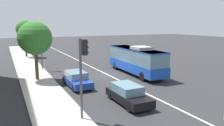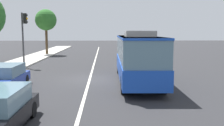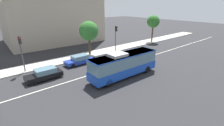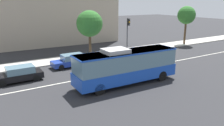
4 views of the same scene
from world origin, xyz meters
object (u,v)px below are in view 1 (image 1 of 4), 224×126
sedan_black (128,94)px  traffic_light_mid_block (42,43)px  sedan_blue (77,79)px  traffic_light_near_corner (83,65)px  street_tree_kerbside_centre (35,38)px  street_tree_kerbside_left (25,29)px  transit_bus (136,59)px

sedan_black → traffic_light_mid_block: size_ratio=0.87×
sedan_blue → traffic_light_near_corner: 8.34m
sedan_black → street_tree_kerbside_centre: bearing=-152.8°
traffic_light_mid_block → street_tree_kerbside_left: street_tree_kerbside_left is taller
sedan_blue → traffic_light_near_corner: bearing=-14.7°
sedan_black → street_tree_kerbside_centre: 12.19m
traffic_light_near_corner → street_tree_kerbside_left: size_ratio=0.78×
traffic_light_mid_block → street_tree_kerbside_left: (13.06, 0.90, 1.53)m
traffic_light_mid_block → sedan_blue: bearing=-81.6°
transit_bus → traffic_light_mid_block: traffic_light_mid_block is taller
sedan_black → transit_bus: bearing=144.6°
transit_bus → traffic_light_mid_block: (7.16, 9.79, 1.75)m
sedan_black → street_tree_kerbside_centre: street_tree_kerbside_centre is taller
street_tree_kerbside_left → traffic_light_mid_block: bearing=-176.1°
sedan_black → street_tree_kerbside_centre: (10.28, 5.31, 3.82)m
traffic_light_near_corner → traffic_light_mid_block: 16.95m
traffic_light_near_corner → street_tree_kerbside_left: street_tree_kerbside_left is taller
sedan_blue → sedan_black: bearing=18.1°
traffic_light_mid_block → street_tree_kerbside_centre: 5.59m
transit_bus → street_tree_kerbside_left: (20.22, 10.69, 3.28)m
sedan_black → traffic_light_near_corner: bearing=-71.3°
traffic_light_mid_block → street_tree_kerbside_left: bearing=92.2°
street_tree_kerbside_left → street_tree_kerbside_centre: size_ratio=1.05×
sedan_blue → street_tree_kerbside_centre: (4.03, 3.15, 3.82)m
transit_bus → sedan_blue: size_ratio=2.22×
transit_bus → sedan_blue: transit_bus is taller
sedan_black → street_tree_kerbside_left: (28.64, 4.73, 4.37)m
transit_bus → traffic_light_near_corner: 14.09m
sedan_blue → street_tree_kerbside_left: bearing=-174.4°
transit_bus → traffic_light_mid_block: 12.25m
traffic_light_near_corner → street_tree_kerbside_centre: bearing=96.1°
traffic_light_near_corner → street_tree_kerbside_left: bearing=91.1°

